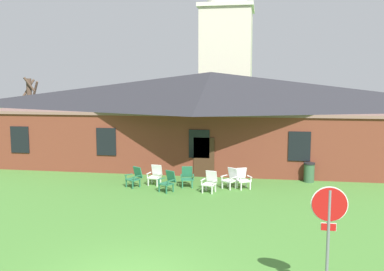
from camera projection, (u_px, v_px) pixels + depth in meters
name	position (u px, v px, depth m)	size (l,w,h in m)	color
brick_building	(211.00, 116.00, 26.93)	(26.63, 10.40, 5.63)	brown
dome_tower	(227.00, 50.00, 40.91)	(5.18, 5.18, 17.95)	beige
stop_sign	(329.00, 221.00, 9.39)	(0.81, 0.07, 2.67)	slate
lawn_chair_by_porch	(135.00, 177.00, 20.12)	(0.84, 0.87, 0.96)	#28704C
lawn_chair_near_door	(155.00, 175.00, 20.58)	(0.70, 0.74, 0.96)	silver
lawn_chair_left_end	(168.00, 181.00, 19.24)	(0.84, 0.86, 0.96)	#28704C
lawn_chair_middle	(187.00, 176.00, 20.19)	(0.72, 0.76, 0.96)	#28704C
lawn_chair_right_end	(210.00, 181.00, 19.17)	(0.73, 0.78, 0.96)	silver
lawn_chair_far_side	(231.00, 178.00, 19.87)	(0.84, 0.87, 0.96)	white
lawn_chair_under_eave	(243.00, 178.00, 19.85)	(0.82, 0.85, 0.96)	white
bare_tree_beside_building	(30.00, 111.00, 30.21)	(2.10, 2.12, 5.36)	brown
trash_bin	(309.00, 172.00, 21.12)	(0.56, 0.56, 0.98)	#335638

